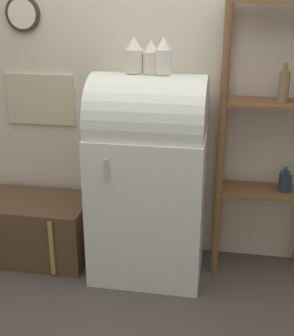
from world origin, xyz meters
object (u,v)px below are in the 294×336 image
at_px(refrigerator, 149,175).
at_px(vase_left, 134,56).
at_px(vase_right, 163,57).
at_px(suitcase_trunk, 37,228).
at_px(vase_center, 151,58).

xyz_separation_m(refrigerator, vase_left, (-0.10, 0.01, 0.79)).
distance_m(vase_left, vase_right, 0.19).
bearing_deg(refrigerator, vase_left, 173.82).
relative_size(suitcase_trunk, vase_right, 3.44).
bearing_deg(vase_left, vase_center, -4.16).
bearing_deg(vase_left, refrigerator, -6.18).
xyz_separation_m(refrigerator, suitcase_trunk, (-0.85, 0.02, -0.49)).
xyz_separation_m(suitcase_trunk, vase_left, (0.76, -0.01, 1.28)).
bearing_deg(suitcase_trunk, vase_center, -1.23).
bearing_deg(suitcase_trunk, refrigerator, -1.42).
bearing_deg(vase_center, vase_right, -8.92).
bearing_deg(vase_center, vase_left, 175.84).
bearing_deg(vase_right, vase_center, 171.08).
relative_size(refrigerator, vase_center, 6.90).
xyz_separation_m(vase_center, vase_right, (0.08, -0.01, 0.01)).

